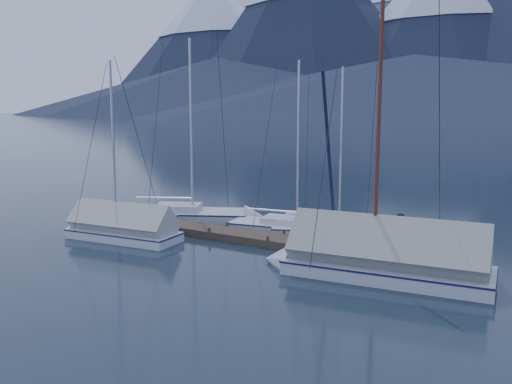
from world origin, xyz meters
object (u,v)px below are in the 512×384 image
(sailboat_open_mid, at_px, (307,230))
(person, at_px, (401,235))
(sailboat_covered_near, at_px, (369,261))
(sailboat_covered_far, at_px, (115,229))
(sailboat_open_right, at_px, (349,232))
(sailboat_open_left, at_px, (203,217))

(sailboat_open_mid, bearing_deg, person, -27.46)
(sailboat_open_mid, bearing_deg, sailboat_covered_near, -44.32)
(sailboat_covered_near, height_order, sailboat_covered_far, sailboat_covered_near)
(sailboat_open_right, height_order, sailboat_covered_far, sailboat_covered_far)
(sailboat_open_left, relative_size, sailboat_open_mid, 1.17)
(sailboat_open_mid, height_order, sailboat_covered_near, sailboat_covered_near)
(sailboat_open_right, height_order, sailboat_covered_near, sailboat_covered_near)
(sailboat_covered_far, bearing_deg, sailboat_open_right, 34.99)
(sailboat_open_left, height_order, sailboat_covered_near, sailboat_covered_near)
(sailboat_covered_near, distance_m, sailboat_covered_far, 11.56)
(sailboat_open_right, height_order, person, sailboat_open_right)
(sailboat_covered_near, bearing_deg, sailboat_open_right, 118.45)
(sailboat_covered_far, bearing_deg, sailboat_covered_near, 3.90)
(sailboat_open_left, distance_m, person, 11.50)
(sailboat_open_mid, distance_m, sailboat_covered_near, 6.50)
(sailboat_open_left, bearing_deg, sailboat_covered_far, -100.15)
(sailboat_covered_near, relative_size, sailboat_covered_far, 1.22)
(sailboat_open_mid, xyz_separation_m, sailboat_covered_far, (-6.89, -5.32, 0.27))
(sailboat_open_right, relative_size, sailboat_covered_far, 0.97)
(sailboat_open_left, relative_size, sailboat_open_right, 1.22)
(sailboat_open_right, distance_m, sailboat_covered_near, 6.02)
(sailboat_open_left, bearing_deg, person, -13.32)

